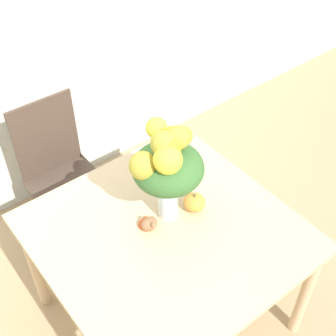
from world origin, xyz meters
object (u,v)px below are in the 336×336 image
flower_vase (166,165)px  dining_chair_near_window (61,174)px  turkey_figurine (148,222)px  pumpkin (194,202)px

flower_vase → dining_chair_near_window: 1.04m
turkey_figurine → dining_chair_near_window: (-0.05, 0.83, -0.29)m
flower_vase → pumpkin: size_ratio=4.94×
flower_vase → turkey_figurine: flower_vase is taller
flower_vase → turkey_figurine: size_ratio=4.75×
pumpkin → turkey_figurine: (-0.25, 0.05, -0.01)m
flower_vase → pumpkin: flower_vase is taller
pumpkin → dining_chair_near_window: size_ratio=0.11×
pumpkin → turkey_figurine: pumpkin is taller
pumpkin → turkey_figurine: size_ratio=0.96×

